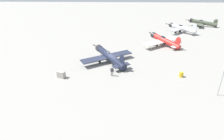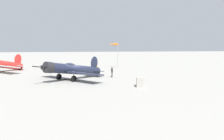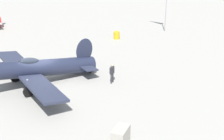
{
  "view_description": "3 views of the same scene",
  "coord_description": "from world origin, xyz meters",
  "px_view_note": "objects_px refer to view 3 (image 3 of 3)",
  "views": [
    {
      "loc": [
        2.62,
        -32.22,
        13.19
      ],
      "look_at": [
        0.71,
        -5.47,
        1.1
      ],
      "focal_mm": 28.41,
      "sensor_mm": 36.0,
      "label": 1
    },
    {
      "loc": [
        -30.1,
        2.08,
        4.41
      ],
      "look_at": [
        0.71,
        -5.47,
        1.1
      ],
      "focal_mm": 34.26,
      "sensor_mm": 36.0,
      "label": 2
    },
    {
      "loc": [
        -24.01,
        -7.6,
        11.53
      ],
      "look_at": [
        0.71,
        -5.47,
        1.1
      ],
      "focal_mm": 55.2,
      "sensor_mm": 36.0,
      "label": 3
    }
  ],
  "objects_px": {
    "ground_crew_mechanic": "(112,72)",
    "airplane_foreground": "(35,69)",
    "equipment_crate": "(121,137)",
    "fuel_drum": "(117,35)"
  },
  "relations": [
    {
      "from": "equipment_crate",
      "to": "fuel_drum",
      "type": "bearing_deg",
      "value": 4.91
    },
    {
      "from": "ground_crew_mechanic",
      "to": "airplane_foreground",
      "type": "bearing_deg",
      "value": 32.75
    },
    {
      "from": "equipment_crate",
      "to": "airplane_foreground",
      "type": "bearing_deg",
      "value": 44.11
    },
    {
      "from": "equipment_crate",
      "to": "fuel_drum",
      "type": "height_order",
      "value": "equipment_crate"
    },
    {
      "from": "airplane_foreground",
      "to": "ground_crew_mechanic",
      "type": "bearing_deg",
      "value": 152.62
    },
    {
      "from": "ground_crew_mechanic",
      "to": "equipment_crate",
      "type": "xyz_separation_m",
      "value": [
        -8.3,
        -1.21,
        -0.42
      ]
    },
    {
      "from": "ground_crew_mechanic",
      "to": "equipment_crate",
      "type": "distance_m",
      "value": 8.4
    },
    {
      "from": "airplane_foreground",
      "to": "equipment_crate",
      "type": "distance_m",
      "value": 10.19
    },
    {
      "from": "equipment_crate",
      "to": "ground_crew_mechanic",
      "type": "bearing_deg",
      "value": 8.28
    },
    {
      "from": "airplane_foreground",
      "to": "fuel_drum",
      "type": "bearing_deg",
      "value": -150.33
    }
  ]
}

